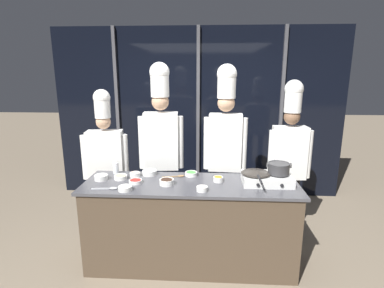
% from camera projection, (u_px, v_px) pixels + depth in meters
% --- Properties ---
extents(ground_plane, '(24.00, 24.00, 0.00)m').
position_uv_depth(ground_plane, '(191.00, 262.00, 3.26)').
color(ground_plane, '#7F705B').
extents(window_wall_back, '(4.60, 0.09, 2.70)m').
position_uv_depth(window_wall_back, '(198.00, 114.00, 4.82)').
color(window_wall_back, black).
rests_on(window_wall_back, ground_plane).
extents(demo_counter, '(2.19, 0.67, 0.91)m').
position_uv_depth(demo_counter, '(191.00, 224.00, 3.15)').
color(demo_counter, '#4C3D2D').
rests_on(demo_counter, ground_plane).
extents(portable_stove, '(0.49, 0.35, 0.11)m').
position_uv_depth(portable_stove, '(267.00, 179.00, 3.03)').
color(portable_stove, silver).
rests_on(portable_stove, demo_counter).
extents(frying_pan, '(0.30, 0.51, 0.04)m').
position_uv_depth(frying_pan, '(256.00, 172.00, 3.01)').
color(frying_pan, '#38332D').
rests_on(frying_pan, portable_stove).
extents(stock_pot, '(0.24, 0.22, 0.11)m').
position_uv_depth(stock_pot, '(279.00, 168.00, 3.00)').
color(stock_pot, '#333335').
rests_on(stock_pot, portable_stove).
extents(squeeze_bottle_clear, '(0.06, 0.06, 0.16)m').
position_uv_depth(squeeze_bottle_clear, '(116.00, 167.00, 3.31)').
color(squeeze_bottle_clear, white).
rests_on(squeeze_bottle_clear, demo_counter).
extents(prep_bowl_scallions, '(0.13, 0.13, 0.04)m').
position_uv_depth(prep_bowl_scallions, '(191.00, 174.00, 3.26)').
color(prep_bowl_scallions, white).
rests_on(prep_bowl_scallions, demo_counter).
extents(prep_bowl_carrots, '(0.10, 0.10, 0.05)m').
position_uv_depth(prep_bowl_carrots, '(218.00, 179.00, 3.08)').
color(prep_bowl_carrots, white).
rests_on(prep_bowl_carrots, demo_counter).
extents(prep_bowl_chicken, '(0.11, 0.11, 0.04)m').
position_uv_depth(prep_bowl_chicken, '(202.00, 188.00, 2.84)').
color(prep_bowl_chicken, white).
rests_on(prep_bowl_chicken, demo_counter).
extents(prep_bowl_onion, '(0.13, 0.13, 0.04)m').
position_uv_depth(prep_bowl_onion, '(125.00, 188.00, 2.85)').
color(prep_bowl_onion, white).
rests_on(prep_bowl_onion, demo_counter).
extents(prep_bowl_soy_glaze, '(0.15, 0.15, 0.06)m').
position_uv_depth(prep_bowl_soy_glaze, '(167.00, 181.00, 3.00)').
color(prep_bowl_soy_glaze, white).
rests_on(prep_bowl_soy_glaze, demo_counter).
extents(prep_bowl_rice, '(0.14, 0.14, 0.05)m').
position_uv_depth(prep_bowl_rice, '(101.00, 177.00, 3.13)').
color(prep_bowl_rice, white).
rests_on(prep_bowl_rice, demo_counter).
extents(prep_bowl_ginger, '(0.14, 0.14, 0.04)m').
position_uv_depth(prep_bowl_ginger, '(121.00, 177.00, 3.15)').
color(prep_bowl_ginger, white).
rests_on(prep_bowl_ginger, demo_counter).
extents(prep_bowl_bean_sprouts, '(0.16, 0.16, 0.05)m').
position_uv_depth(prep_bowl_bean_sprouts, '(150.00, 172.00, 3.29)').
color(prep_bowl_bean_sprouts, white).
rests_on(prep_bowl_bean_sprouts, demo_counter).
extents(prep_bowl_bell_pepper, '(0.14, 0.14, 0.03)m').
position_uv_depth(prep_bowl_bell_pepper, '(136.00, 181.00, 3.05)').
color(prep_bowl_bell_pepper, white).
rests_on(prep_bowl_bell_pepper, demo_counter).
extents(prep_bowl_shrimp, '(0.11, 0.11, 0.04)m').
position_uv_depth(prep_bowl_shrimp, '(135.00, 174.00, 3.24)').
color(prep_bowl_shrimp, white).
rests_on(prep_bowl_shrimp, demo_counter).
extents(serving_spoon_slotted, '(0.25, 0.09, 0.02)m').
position_uv_depth(serving_spoon_slotted, '(178.00, 176.00, 3.23)').
color(serving_spoon_slotted, olive).
rests_on(serving_spoon_slotted, demo_counter).
extents(serving_spoon_solid, '(0.25, 0.06, 0.02)m').
position_uv_depth(serving_spoon_solid, '(110.00, 188.00, 2.89)').
color(serving_spoon_solid, '#B2B5BA').
rests_on(serving_spoon_solid, demo_counter).
extents(chef_head, '(0.55, 0.28, 1.82)m').
position_uv_depth(chef_head, '(106.00, 154.00, 3.66)').
color(chef_head, '#232326').
rests_on(chef_head, ground_plane).
extents(chef_sous, '(0.53, 0.25, 2.13)m').
position_uv_depth(chef_sous, '(161.00, 136.00, 3.61)').
color(chef_sous, '#2D3856').
rests_on(chef_sous, ground_plane).
extents(chef_line, '(0.51, 0.23, 2.11)m').
position_uv_depth(chef_line, '(225.00, 136.00, 3.57)').
color(chef_line, '#2D3856').
rests_on(chef_line, ground_plane).
extents(chef_pastry, '(0.51, 0.22, 1.93)m').
position_uv_depth(chef_pastry, '(289.00, 149.00, 3.53)').
color(chef_pastry, '#232326').
rests_on(chef_pastry, ground_plane).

